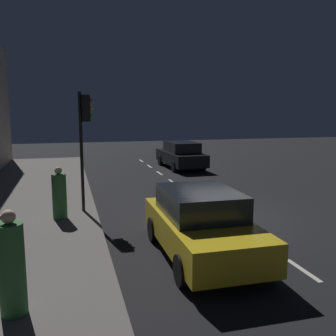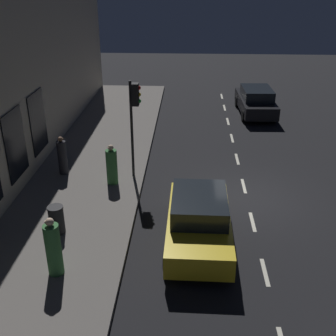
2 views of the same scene
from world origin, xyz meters
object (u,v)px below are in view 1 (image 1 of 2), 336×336
traffic_light (85,124)px  parked_car_2 (181,155)px  parked_car_0 (201,224)px  pedestrian_0 (12,267)px  pedestrian_1 (59,195)px

traffic_light → parked_car_2: size_ratio=0.84×
traffic_light → parked_car_2: (-5.99, -8.81, -2.22)m
parked_car_0 → pedestrian_0: bearing=25.9°
parked_car_0 → pedestrian_0: pedestrian_0 is taller
pedestrian_1 → parked_car_2: bearing=-90.8°
traffic_light → parked_car_0: size_ratio=0.91×
traffic_light → parked_car_0: traffic_light is taller
parked_car_2 → pedestrian_0: bearing=-118.5°
parked_car_0 → pedestrian_1: 4.85m
pedestrian_0 → traffic_light: bearing=-13.6°
traffic_light → pedestrian_0: bearing=76.3°
parked_car_2 → pedestrian_0: pedestrian_0 is taller
parked_car_0 → pedestrian_1: size_ratio=2.66×
parked_car_2 → pedestrian_1: 11.73m
parked_car_0 → parked_car_2: (-3.56, -13.08, 0.00)m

